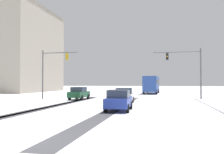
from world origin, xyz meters
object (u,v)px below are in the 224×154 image
(car_white_second, at_px, (124,96))
(car_blue_third, at_px, (119,100))
(bus_oncoming, at_px, (152,84))
(traffic_signal_near_right, at_px, (187,65))
(car_dark_green_lead, at_px, (79,93))
(traffic_signal_near_left, at_px, (52,66))

(car_white_second, bearing_deg, car_blue_third, -85.20)
(car_blue_third, height_order, bus_oncoming, bus_oncoming)
(traffic_signal_near_right, relative_size, car_dark_green_lead, 1.57)
(car_dark_green_lead, xyz_separation_m, car_white_second, (6.61, -4.92, 0.00))
(traffic_signal_near_left, height_order, car_dark_green_lead, traffic_signal_near_left)
(traffic_signal_near_right, height_order, car_blue_third, traffic_signal_near_right)
(bus_oncoming, bearing_deg, traffic_signal_near_right, -73.81)
(traffic_signal_near_right, xyz_separation_m, car_blue_third, (-6.49, -13.82, -3.61))
(traffic_signal_near_right, bearing_deg, bus_oncoming, 106.19)
(traffic_signal_near_right, distance_m, bus_oncoming, 18.70)
(traffic_signal_near_left, bearing_deg, car_blue_third, -46.98)
(car_dark_green_lead, height_order, car_blue_third, same)
(car_dark_green_lead, bearing_deg, car_blue_third, -58.52)
(car_dark_green_lead, height_order, car_white_second, same)
(traffic_signal_near_right, height_order, car_dark_green_lead, traffic_signal_near_right)
(car_white_second, xyz_separation_m, bus_oncoming, (1.89, 24.83, 1.18))
(car_dark_green_lead, bearing_deg, traffic_signal_near_left, -179.77)
(car_dark_green_lead, relative_size, car_blue_third, 1.00)
(car_blue_third, bearing_deg, car_white_second, 94.80)
(car_dark_green_lead, distance_m, bus_oncoming, 21.67)
(traffic_signal_near_left, distance_m, bus_oncoming, 23.50)
(car_dark_green_lead, height_order, bus_oncoming, bus_oncoming)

